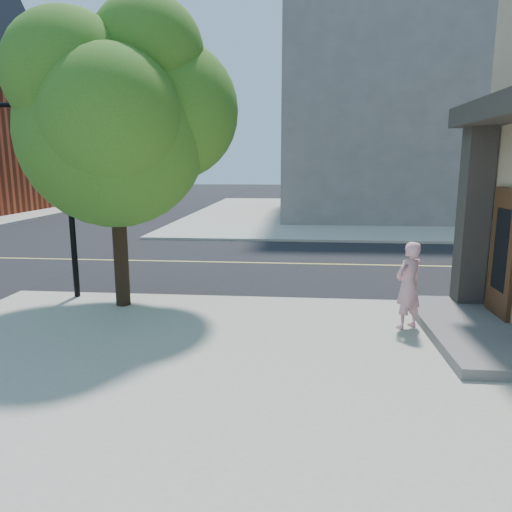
# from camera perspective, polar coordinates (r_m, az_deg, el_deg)

# --- Properties ---
(ground) EXTENTS (140.00, 140.00, 0.00)m
(ground) POSITION_cam_1_polar(r_m,az_deg,el_deg) (12.81, -22.85, -4.54)
(ground) COLOR black
(ground) RESTS_ON ground
(road_ew) EXTENTS (140.00, 9.00, 0.01)m
(road_ew) POSITION_cam_1_polar(r_m,az_deg,el_deg) (16.80, -15.72, -0.52)
(road_ew) COLOR black
(road_ew) RESTS_ON ground
(sidewalk_ne) EXTENTS (29.00, 25.00, 0.12)m
(sidewalk_ne) POSITION_cam_1_polar(r_m,az_deg,el_deg) (33.38, 18.30, 4.97)
(sidewalk_ne) COLOR #A7A594
(sidewalk_ne) RESTS_ON ground
(filler_ne) EXTENTS (18.00, 16.00, 14.00)m
(filler_ne) POSITION_cam_1_polar(r_m,az_deg,el_deg) (34.05, 19.70, 16.92)
(filler_ne) COLOR slate
(filler_ne) RESTS_ON sidewalk_ne
(man_on_phone) EXTENTS (0.74, 0.69, 1.70)m
(man_on_phone) POSITION_cam_1_polar(r_m,az_deg,el_deg) (9.47, 18.06, -3.42)
(man_on_phone) COLOR #E19FAA
(man_on_phone) RESTS_ON sidewalk_se
(street_tree) EXTENTS (4.92, 4.47, 6.53)m
(street_tree) POSITION_cam_1_polar(r_m,az_deg,el_deg) (10.72, -16.44, 16.44)
(street_tree) COLOR black
(street_tree) RESTS_ON sidewalk_se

